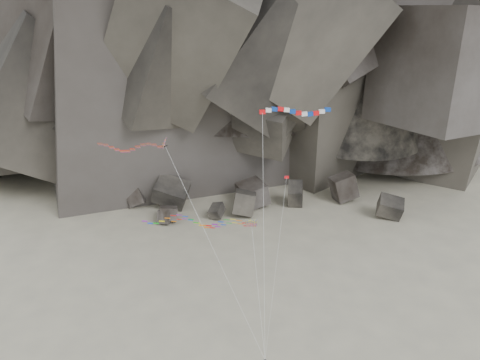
{
  "coord_description": "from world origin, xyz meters",
  "views": [
    {
      "loc": [
        1.13,
        -50.31,
        39.2
      ],
      "look_at": [
        1.6,
        6.0,
        17.46
      ],
      "focal_mm": 35.0,
      "sensor_mm": 36.0,
      "label": 1
    }
  ],
  "objects_px": {
    "banner_kite": "(295,113)",
    "parafoil_kite": "(193,221)",
    "delta_kite": "(128,146)",
    "pennant_kite": "(281,221)"
  },
  "relations": [
    {
      "from": "delta_kite",
      "to": "pennant_kite",
      "type": "xyz_separation_m",
      "value": [
        18.52,
        -6.77,
        -6.89
      ]
    },
    {
      "from": "pennant_kite",
      "to": "parafoil_kite",
      "type": "bearing_deg",
      "value": 148.43
    },
    {
      "from": "pennant_kite",
      "to": "delta_kite",
      "type": "bearing_deg",
      "value": 158.35
    },
    {
      "from": "delta_kite",
      "to": "banner_kite",
      "type": "bearing_deg",
      "value": -14.39
    },
    {
      "from": "delta_kite",
      "to": "parafoil_kite",
      "type": "bearing_deg",
      "value": -14.51
    },
    {
      "from": "banner_kite",
      "to": "parafoil_kite",
      "type": "height_order",
      "value": "banner_kite"
    },
    {
      "from": "delta_kite",
      "to": "parafoil_kite",
      "type": "height_order",
      "value": "delta_kite"
    },
    {
      "from": "banner_kite",
      "to": "pennant_kite",
      "type": "relative_size",
      "value": 1.4
    },
    {
      "from": "banner_kite",
      "to": "parafoil_kite",
      "type": "bearing_deg",
      "value": 170.87
    },
    {
      "from": "pennant_kite",
      "to": "banner_kite",
      "type": "bearing_deg",
      "value": 70.99
    }
  ]
}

